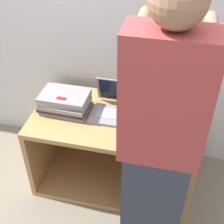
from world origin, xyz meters
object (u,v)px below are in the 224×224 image
laptop_open (117,108)px  laptop_stack_right (168,118)px  person (159,147)px  laptop_stack_left (65,102)px

laptop_open → laptop_stack_right: size_ratio=0.95×
laptop_stack_right → person: (-0.02, -0.49, 0.20)m
laptop_open → person: bearing=-58.0°
laptop_stack_right → person: 0.53m
laptop_open → laptop_stack_left: laptop_open is taller
laptop_stack_left → person: person is taller
laptop_stack_right → person: size_ratio=0.20×
laptop_stack_right → person: bearing=-92.8°
person → laptop_stack_left: bearing=145.0°
laptop_open → person: (0.34, -0.54, 0.20)m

